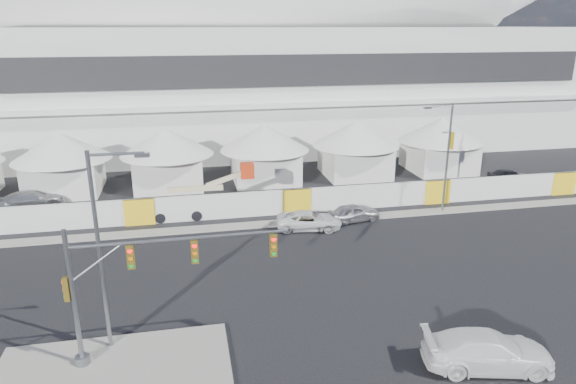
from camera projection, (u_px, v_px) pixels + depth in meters
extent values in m
plane|color=black|center=(243.00, 318.00, 26.14)|extent=(160.00, 160.00, 0.00)
cube|color=gray|center=(114.00, 369.00, 22.18)|extent=(10.00, 5.00, 0.15)
cube|color=gray|center=(470.00, 209.00, 41.58)|extent=(80.00, 1.20, 0.12)
cube|color=silver|center=(265.00, 85.00, 64.61)|extent=(80.00, 24.00, 14.00)
cube|color=black|center=(284.00, 71.00, 52.43)|extent=(68.00, 0.30, 3.20)
cube|color=silver|center=(284.00, 105.00, 53.28)|extent=(72.00, 0.80, 0.50)
cylinder|color=silver|center=(300.00, 1.00, 60.43)|extent=(45.60, 5.20, 5.20)
cube|color=silver|center=(65.00, 176.00, 45.54)|extent=(6.00, 6.00, 3.00)
cone|color=silver|center=(61.00, 146.00, 44.71)|extent=(8.40, 8.40, 2.40)
cube|color=silver|center=(169.00, 170.00, 47.26)|extent=(6.00, 6.00, 3.00)
cone|color=silver|center=(166.00, 142.00, 46.43)|extent=(8.40, 8.40, 2.40)
cube|color=silver|center=(265.00, 165.00, 48.98)|extent=(6.00, 6.00, 3.00)
cone|color=silver|center=(265.00, 137.00, 48.15)|extent=(8.40, 8.40, 2.40)
cube|color=silver|center=(355.00, 160.00, 50.70)|extent=(6.00, 6.00, 3.00)
cone|color=silver|center=(356.00, 133.00, 49.86)|extent=(8.40, 8.40, 2.40)
cube|color=silver|center=(439.00, 156.00, 52.42)|extent=(6.00, 6.00, 3.00)
cone|color=silver|center=(441.00, 130.00, 51.58)|extent=(8.40, 8.40, 2.40)
cube|color=silver|center=(297.00, 201.00, 40.48)|extent=(70.00, 0.25, 2.00)
imported|color=#AAAAAF|center=(354.00, 213.00, 38.94)|extent=(2.17, 4.15, 1.35)
imported|color=white|center=(309.00, 220.00, 37.43)|extent=(3.05, 5.08, 1.32)
imported|color=white|center=(488.00, 351.00, 22.23)|extent=(3.40, 5.94, 1.62)
imported|color=black|center=(510.00, 176.00, 48.38)|extent=(2.47, 4.34, 1.39)
imported|color=#9B9B9F|center=(31.00, 199.00, 41.82)|extent=(3.40, 5.23, 1.41)
cylinder|color=slate|center=(74.00, 300.00, 21.44)|extent=(0.21, 0.21, 6.32)
cylinder|color=slate|center=(83.00, 360.00, 22.35)|extent=(0.61, 0.61, 0.40)
cylinder|color=slate|center=(181.00, 239.00, 21.57)|extent=(9.11, 0.14, 0.14)
cube|color=#594714|center=(131.00, 257.00, 21.37)|extent=(0.32, 0.22, 1.05)
cube|color=#594714|center=(195.00, 252.00, 21.87)|extent=(0.32, 0.22, 1.05)
cube|color=#594714|center=(273.00, 245.00, 22.52)|extent=(0.32, 0.22, 1.05)
cube|color=#594714|center=(66.00, 289.00, 21.23)|extent=(0.22, 0.32, 1.05)
cylinder|color=gray|center=(100.00, 254.00, 22.27)|extent=(0.18, 0.18, 9.24)
cylinder|color=gray|center=(116.00, 154.00, 21.11)|extent=(2.26, 0.12, 0.12)
cube|color=gray|center=(142.00, 155.00, 21.34)|extent=(0.62, 0.26, 0.15)
cylinder|color=gray|center=(447.00, 159.00, 39.79)|extent=(0.17, 0.17, 8.66)
cylinder|color=gray|center=(440.00, 106.00, 38.30)|extent=(2.12, 0.12, 0.12)
cube|color=gray|center=(428.00, 108.00, 38.15)|extent=(0.58, 0.24, 0.14)
cube|color=yellow|center=(452.00, 141.00, 39.39)|extent=(0.03, 0.58, 1.35)
cube|color=red|center=(179.00, 209.00, 39.78)|extent=(4.09, 1.88, 1.24)
cube|color=beige|center=(195.00, 188.00, 39.53)|extent=(4.29, 0.48, 0.39)
cube|color=beige|center=(227.00, 178.00, 39.80)|extent=(3.32, 0.41, 1.37)
cube|color=red|center=(247.00, 170.00, 39.92)|extent=(1.03, 1.03, 1.13)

